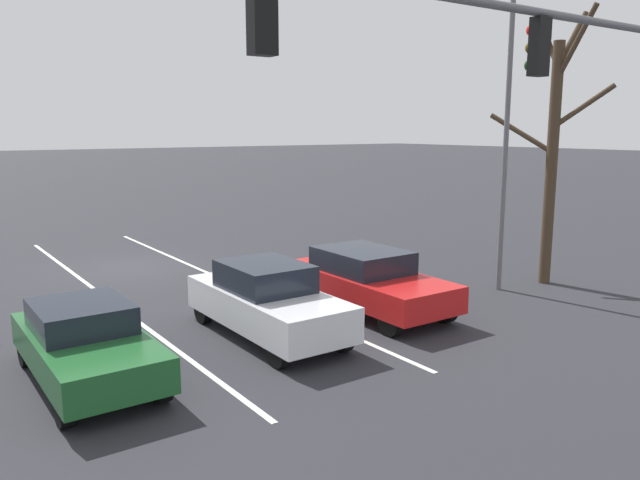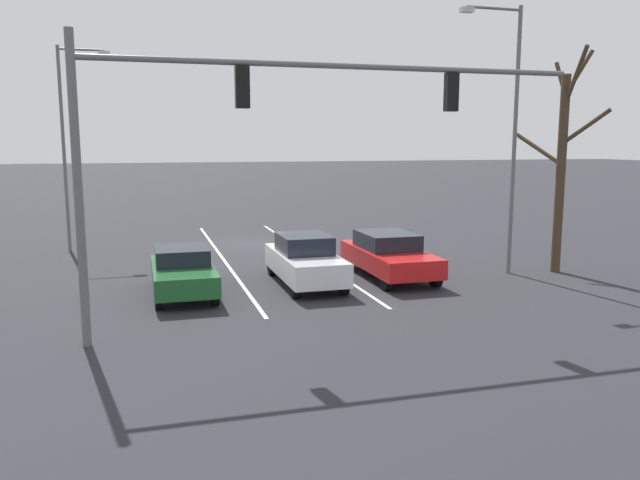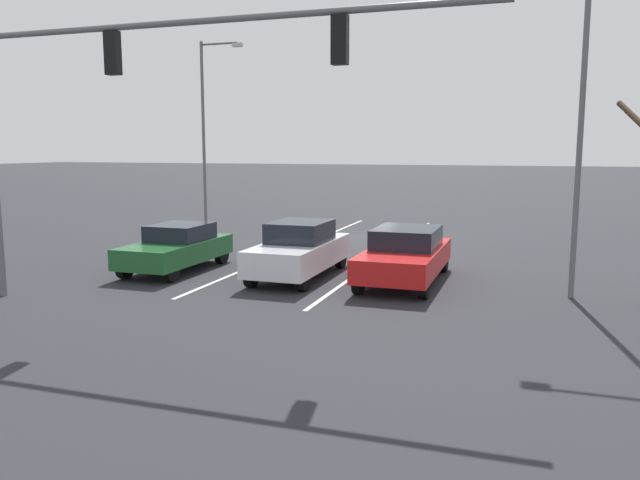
# 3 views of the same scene
# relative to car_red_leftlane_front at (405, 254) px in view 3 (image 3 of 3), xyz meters

# --- Properties ---
(ground_plane) EXTENTS (240.00, 240.00, 0.00)m
(ground_plane) POSITION_rel_car_red_leftlane_front_xyz_m (3.29, -8.11, -0.78)
(ground_plane) COLOR #28282D
(lane_stripe_left_divider) EXTENTS (0.12, 18.07, 0.01)m
(lane_stripe_left_divider) POSITION_rel_car_red_leftlane_front_xyz_m (1.55, -5.08, -0.78)
(lane_stripe_left_divider) COLOR silver
(lane_stripe_left_divider) RESTS_ON ground_plane
(lane_stripe_center_divider) EXTENTS (0.12, 18.07, 0.01)m
(lane_stripe_center_divider) POSITION_rel_car_red_leftlane_front_xyz_m (5.03, -5.08, -0.78)
(lane_stripe_center_divider) COLOR silver
(lane_stripe_center_divider) RESTS_ON ground_plane
(car_red_leftlane_front) EXTENTS (1.95, 4.79, 1.51)m
(car_red_leftlane_front) POSITION_rel_car_red_leftlane_front_xyz_m (0.00, 0.00, 0.00)
(car_red_leftlane_front) COLOR red
(car_red_leftlane_front) RESTS_ON ground_plane
(car_darkgreen_rightlane_front) EXTENTS (1.78, 4.14, 1.41)m
(car_darkgreen_rightlane_front) POSITION_rel_car_red_leftlane_front_xyz_m (6.93, 0.63, -0.06)
(car_darkgreen_rightlane_front) COLOR #1E5928
(car_darkgreen_rightlane_front) RESTS_ON ground_plane
(car_white_midlane_front) EXTENTS (1.76, 4.48, 1.62)m
(car_white_midlane_front) POSITION_rel_car_red_leftlane_front_xyz_m (3.04, 0.32, 0.02)
(car_white_midlane_front) COLOR silver
(car_white_midlane_front) RESTS_ON ground_plane
(traffic_signal_gantry) EXTENTS (12.28, 0.37, 6.95)m
(traffic_signal_gantry) POSITION_rel_car_red_leftlane_front_xyz_m (5.64, 4.95, 4.28)
(traffic_signal_gantry) COLOR slate
(traffic_signal_gantry) RESTS_ON ground_plane
(street_lamp_right_shoulder) EXTENTS (2.08, 0.24, 8.46)m
(street_lamp_right_shoulder) POSITION_rel_car_red_leftlane_front_xyz_m (10.83, -8.56, 4.09)
(street_lamp_right_shoulder) COLOR slate
(street_lamp_right_shoulder) RESTS_ON ground_plane
(street_lamp_left_shoulder) EXTENTS (2.29, 0.24, 9.05)m
(street_lamp_left_shoulder) POSITION_rel_car_red_leftlane_front_xyz_m (-4.08, 0.59, 4.42)
(street_lamp_left_shoulder) COLOR slate
(street_lamp_left_shoulder) RESTS_ON ground_plane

